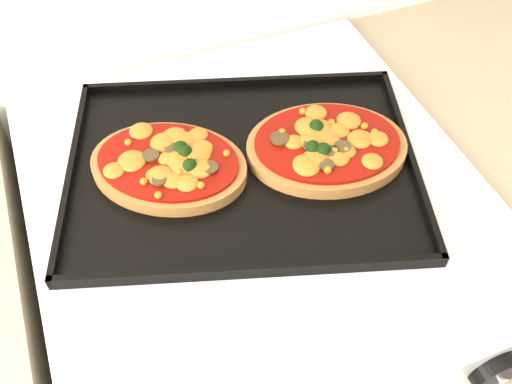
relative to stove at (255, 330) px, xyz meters
name	(u,v)px	position (x,y,z in m)	size (l,w,h in m)	color
stove	(255,330)	(0.00, 0.00, 0.00)	(0.60, 0.60, 0.91)	silver
knob_right	(496,372)	(0.17, -0.33, 0.40)	(0.06, 0.06, 0.02)	black
baking_tray	(243,165)	(-0.01, 0.02, 0.47)	(0.47, 0.35, 0.02)	black
pizza_left	(168,164)	(-0.10, 0.05, 0.48)	(0.21, 0.15, 0.03)	#996634
pizza_right	(327,145)	(0.11, 0.00, 0.48)	(0.22, 0.17, 0.03)	#996634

